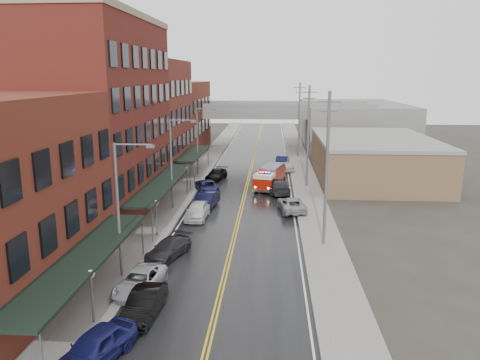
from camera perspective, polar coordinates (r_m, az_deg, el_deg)
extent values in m
plane|color=#2D2B26|center=(24.35, -4.10, -19.98)|extent=(220.00, 220.00, 0.00)
cube|color=black|center=(52.05, 0.54, -1.92)|extent=(11.00, 160.00, 0.02)
cube|color=slate|center=(52.97, -7.37, -1.70)|extent=(3.00, 160.00, 0.15)
cube|color=slate|center=(52.11, 8.58, -1.97)|extent=(3.00, 160.00, 0.15)
cube|color=gray|center=(52.67, -5.61, -1.73)|extent=(0.30, 160.00, 0.15)
cube|color=gray|center=(52.00, 6.77, -1.95)|extent=(0.30, 160.00, 0.15)
cube|color=maroon|center=(46.45, -16.73, 7.05)|extent=(9.00, 20.00, 18.00)
cube|color=maroon|center=(63.19, -11.07, 7.33)|extent=(9.00, 15.00, 15.00)
cube|color=maroon|center=(80.29, -7.79, 7.47)|extent=(9.00, 20.00, 12.00)
cube|color=brown|center=(62.55, 15.93, 2.40)|extent=(14.00, 22.00, 5.00)
cube|color=slate|center=(91.95, 13.47, 6.63)|extent=(18.00, 30.00, 8.00)
cube|color=black|center=(28.35, -18.39, -8.93)|extent=(2.60, 16.00, 0.18)
cylinder|color=slate|center=(35.21, -11.80, -6.88)|extent=(0.10, 0.10, 3.00)
cube|color=black|center=(45.69, -9.43, -0.30)|extent=(2.60, 18.00, 0.18)
cylinder|color=slate|center=(37.77, -10.65, -5.48)|extent=(0.10, 0.10, 3.00)
cylinder|color=slate|center=(53.99, -6.09, 0.17)|extent=(0.10, 0.10, 3.00)
cube|color=black|center=(62.51, -5.75, 3.29)|extent=(2.60, 13.00, 0.18)
cylinder|color=slate|center=(56.69, -5.60, 0.78)|extent=(0.10, 0.10, 3.00)
cylinder|color=slate|center=(68.53, -3.91, 2.88)|extent=(0.10, 0.10, 3.00)
cylinder|color=#59595B|center=(26.90, -17.55, -13.80)|extent=(0.14, 0.14, 2.80)
sphere|color=silver|center=(26.28, -17.77, -10.86)|extent=(0.44, 0.44, 0.44)
cylinder|color=#59595B|center=(39.28, -10.13, -4.90)|extent=(0.14, 0.14, 2.80)
sphere|color=silver|center=(38.86, -10.22, -2.79)|extent=(0.44, 0.44, 0.44)
cylinder|color=#59595B|center=(52.49, -6.45, -0.32)|extent=(0.14, 0.14, 2.80)
sphere|color=silver|center=(52.17, -6.49, 1.29)|extent=(0.44, 0.44, 0.44)
cylinder|color=#59595B|center=(31.17, -14.62, -3.81)|extent=(0.18, 0.18, 9.00)
cylinder|color=#59595B|center=(29.88, -12.91, 4.23)|extent=(2.40, 0.12, 0.12)
cube|color=#59595B|center=(29.59, -10.85, 4.05)|extent=(0.50, 0.22, 0.18)
cylinder|color=#59595B|center=(46.18, -8.37, 1.77)|extent=(0.18, 0.18, 9.00)
cylinder|color=#59595B|center=(45.32, -7.05, 7.23)|extent=(2.40, 0.12, 0.12)
cube|color=#59595B|center=(45.13, -5.67, 7.11)|extent=(0.50, 0.22, 0.18)
cylinder|color=#59595B|center=(61.69, -5.21, 4.58)|extent=(0.18, 0.18, 9.00)
cylinder|color=#59595B|center=(61.04, -4.17, 8.67)|extent=(2.40, 0.12, 0.12)
cube|color=#59595B|center=(60.90, -3.13, 8.58)|extent=(0.50, 0.22, 0.18)
cylinder|color=#59595B|center=(36.22, 10.51, 1.12)|extent=(0.24, 0.24, 12.00)
cube|color=#59595B|center=(35.57, 10.85, 9.35)|extent=(1.80, 0.12, 0.12)
cube|color=#59595B|center=(35.61, 10.81, 8.23)|extent=(1.40, 0.12, 0.12)
cylinder|color=#59595B|center=(55.88, 8.29, 5.22)|extent=(0.24, 0.24, 12.00)
cube|color=#59595B|center=(55.46, 8.46, 10.55)|extent=(1.80, 0.12, 0.12)
cube|color=#59595B|center=(55.49, 8.44, 9.83)|extent=(1.40, 0.12, 0.12)
cylinder|color=#59595B|center=(75.72, 7.22, 7.17)|extent=(0.24, 0.24, 12.00)
cube|color=#59595B|center=(75.41, 7.33, 11.11)|extent=(1.80, 0.12, 0.12)
cube|color=#59595B|center=(75.43, 7.32, 10.58)|extent=(1.40, 0.12, 0.12)
cube|color=slate|center=(82.58, 1.93, 8.24)|extent=(40.00, 10.00, 1.50)
cube|color=slate|center=(84.08, -5.64, 5.70)|extent=(1.60, 8.00, 6.00)
cube|color=slate|center=(83.27, 9.53, 5.51)|extent=(1.60, 8.00, 6.00)
cube|color=#9A1407|center=(56.46, 3.93, 0.62)|extent=(3.32, 5.23, 1.85)
cube|color=#9A1407|center=(53.28, 3.01, -0.39)|extent=(2.69, 2.76, 1.32)
cube|color=silver|center=(53.08, 3.02, 0.54)|extent=(2.54, 2.56, 0.44)
cube|color=black|center=(53.38, 3.06, -0.07)|extent=(2.50, 1.91, 0.70)
cube|color=slate|center=(56.25, 3.94, 1.67)|extent=(3.02, 4.84, 0.26)
cube|color=black|center=(53.02, 3.02, 0.84)|extent=(1.43, 0.58, 0.12)
sphere|color=#FF0C0C|center=(53.13, 2.52, 0.95)|extent=(0.18, 0.18, 0.18)
sphere|color=#1933FF|center=(52.89, 3.53, 0.88)|extent=(0.18, 0.18, 0.18)
cylinder|color=black|center=(53.60, 1.97, -1.02)|extent=(0.93, 0.51, 0.88)
cylinder|color=black|center=(53.11, 3.98, -1.18)|extent=(0.93, 0.51, 0.88)
cylinder|color=black|center=(56.49, 2.85, -0.32)|extent=(0.93, 0.51, 0.88)
cylinder|color=black|center=(56.02, 4.76, -0.46)|extent=(0.93, 0.51, 0.88)
cylinder|color=black|center=(58.56, 3.42, 0.14)|extent=(0.93, 0.51, 0.88)
cylinder|color=black|center=(58.11, 5.27, 0.01)|extent=(0.93, 0.51, 0.88)
imported|color=#15174E|center=(23.97, -17.24, -18.90)|extent=(3.33, 5.01, 1.59)
imported|color=black|center=(27.34, -11.62, -14.57)|extent=(1.78, 4.49, 1.46)
imported|color=#B1B5BA|center=(30.23, -12.09, -11.96)|extent=(2.73, 5.02, 1.34)
imported|color=#232326|center=(35.12, -8.72, -8.26)|extent=(3.26, 4.95, 1.33)
imported|color=silver|center=(43.82, -5.22, -3.72)|extent=(2.02, 4.72, 1.59)
imported|color=black|center=(47.06, -4.25, -2.56)|extent=(2.38, 4.97, 1.57)
imported|color=#131547|center=(53.34, -3.99, -0.85)|extent=(3.67, 5.35, 1.36)
imported|color=black|center=(59.98, -2.88, 0.68)|extent=(2.83, 4.97, 1.36)
imported|color=gray|center=(46.29, 6.30, -2.97)|extent=(3.01, 5.33, 1.41)
imported|color=black|center=(53.17, 4.59, -0.76)|extent=(3.20, 5.88, 1.62)
imported|color=silver|center=(65.49, 5.67, 1.68)|extent=(2.34, 4.34, 1.40)
imported|color=black|center=(69.20, 5.20, 2.34)|extent=(2.20, 4.90, 1.56)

